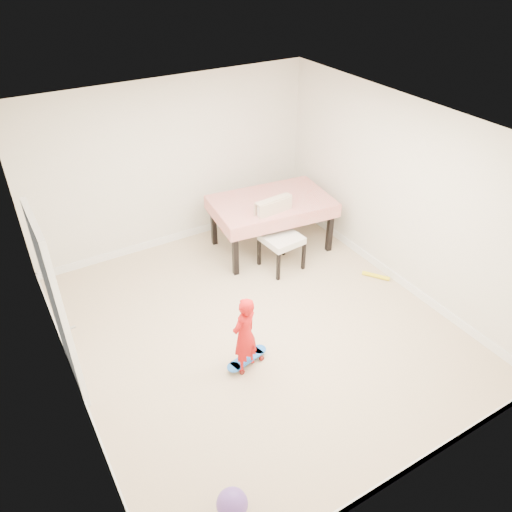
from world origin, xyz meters
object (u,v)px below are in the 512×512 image
dining_table (271,224)px  child (245,337)px  skateboard (247,360)px  balloon (232,504)px  dining_chair (282,237)px

dining_table → child: 2.65m
skateboard → balloon: (-1.01, -1.50, 0.10)m
skateboard → child: size_ratio=0.58×
skateboard → balloon: balloon is taller
dining_table → skateboard: bearing=-121.7°
dining_chair → child: dining_chair is taller
child → balloon: child is taller
child → dining_chair: bearing=-156.5°
skateboard → dining_table: bearing=38.6°
skateboard → dining_chair: bearing=32.7°
child → balloon: bearing=34.5°
child → skateboard: bearing=-156.1°
child → balloon: size_ratio=3.54×
dining_table → dining_chair: bearing=-100.1°
dining_table → balloon: 4.38m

